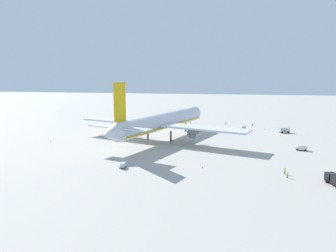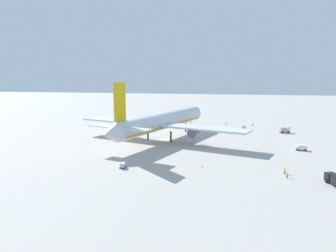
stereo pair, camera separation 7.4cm
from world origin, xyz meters
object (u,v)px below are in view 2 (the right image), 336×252
at_px(ground_worker_2, 191,122).
at_px(traffic_cone_4, 265,129).
at_px(airliner, 162,122).
at_px(service_truck_0, 284,130).
at_px(ground_worker_0, 285,171).
at_px(ground_worker_4, 253,124).
at_px(ground_worker_3, 287,175).
at_px(traffic_cone_1, 50,141).
at_px(traffic_cone_3, 112,126).
at_px(service_truck_1, 244,127).
at_px(ground_worker_1, 226,123).
at_px(traffic_cone_0, 250,134).
at_px(baggage_cart_1, 175,122).
at_px(service_van, 301,148).
at_px(baggage_cart_0, 123,165).
at_px(traffic_cone_2, 202,167).

bearing_deg(ground_worker_2, traffic_cone_4, -109.66).
distance_m(airliner, service_truck_0, 59.95).
relative_size(ground_worker_0, ground_worker_4, 1.08).
relative_size(ground_worker_3, traffic_cone_1, 3.14).
bearing_deg(traffic_cone_1, traffic_cone_3, -13.87).
bearing_deg(ground_worker_2, traffic_cone_3, 112.95).
relative_size(service_truck_1, ground_worker_3, 3.27).
height_order(service_truck_1, ground_worker_0, service_truck_1).
bearing_deg(traffic_cone_4, service_truck_1, 107.61).
relative_size(ground_worker_1, traffic_cone_0, 3.11).
bearing_deg(service_truck_1, traffic_cone_3, 89.93).
height_order(ground_worker_1, traffic_cone_4, ground_worker_1).
height_order(baggage_cart_1, ground_worker_2, ground_worker_2).
bearing_deg(airliner, traffic_cone_0, -61.12).
height_order(airliner, traffic_cone_0, airliner).
height_order(baggage_cart_1, traffic_cone_1, baggage_cart_1).
distance_m(ground_worker_1, traffic_cone_3, 61.16).
height_order(service_van, baggage_cart_1, service_van).
height_order(ground_worker_1, traffic_cone_1, ground_worker_1).
distance_m(service_truck_1, traffic_cone_0, 10.61).
distance_m(airliner, service_van, 54.74).
xyz_separation_m(baggage_cart_0, baggage_cart_1, (90.22, -0.34, -0.09)).
height_order(baggage_cart_0, traffic_cone_4, baggage_cart_0).
xyz_separation_m(baggage_cart_0, traffic_cone_1, (30.27, 40.97, -0.56)).
xyz_separation_m(ground_worker_1, ground_worker_4, (-1.20, -14.06, -0.05)).
bearing_deg(traffic_cone_0, ground_worker_0, -174.08).
relative_size(traffic_cone_0, traffic_cone_1, 1.00).
bearing_deg(service_truck_1, traffic_cone_4, -72.39).
bearing_deg(baggage_cart_1, service_truck_0, -110.52).
height_order(service_van, ground_worker_3, service_van).
height_order(service_truck_1, baggage_cart_1, service_truck_1).
height_order(baggage_cart_0, ground_worker_0, ground_worker_0).
relative_size(ground_worker_1, ground_worker_3, 0.99).
bearing_deg(baggage_cart_1, traffic_cone_1, 145.43).
distance_m(airliner, traffic_cone_1, 46.08).
height_order(ground_worker_1, traffic_cone_2, ground_worker_1).
distance_m(service_truck_0, ground_worker_1, 33.32).
xyz_separation_m(service_truck_0, baggage_cart_1, (20.81, 55.62, -0.76)).
height_order(ground_worker_2, traffic_cone_1, ground_worker_2).
xyz_separation_m(ground_worker_0, traffic_cone_1, (27.66, 87.09, -0.62)).
height_order(ground_worker_3, ground_worker_4, ground_worker_3).
relative_size(ground_worker_3, traffic_cone_2, 3.14).
xyz_separation_m(traffic_cone_0, traffic_cone_1, (-32.37, 80.87, 0.00)).
xyz_separation_m(traffic_cone_1, traffic_cone_2, (-25.95, -64.10, 0.00)).
distance_m(service_truck_0, service_van, 36.03).
height_order(service_truck_0, traffic_cone_2, service_truck_0).
xyz_separation_m(airliner, baggage_cart_1, (48.00, 2.55, -7.04)).
xyz_separation_m(ground_worker_3, traffic_cone_3, (73.89, 76.63, -0.60)).
height_order(ground_worker_3, traffic_cone_4, ground_worker_3).
distance_m(baggage_cart_0, ground_worker_3, 46.23).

